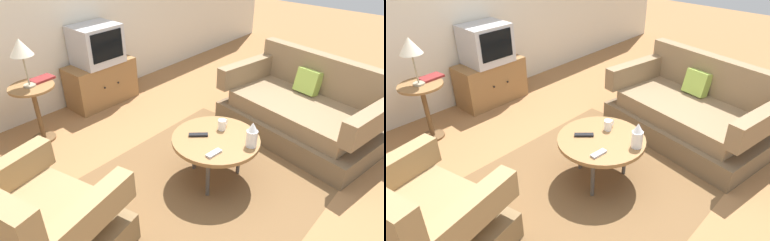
% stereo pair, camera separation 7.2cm
% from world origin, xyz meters
% --- Properties ---
extents(ground_plane, '(16.00, 16.00, 0.00)m').
position_xyz_m(ground_plane, '(0.00, 0.00, 0.00)').
color(ground_plane, olive).
extents(area_rug, '(2.04, 1.93, 0.00)m').
position_xyz_m(area_rug, '(0.12, 0.13, 0.00)').
color(area_rug, brown).
rests_on(area_rug, ground).
extents(armchair, '(1.03, 1.10, 0.91)m').
position_xyz_m(armchair, '(-1.38, 0.50, 0.31)').
color(armchair, brown).
rests_on(armchair, ground).
extents(couch, '(1.22, 1.82, 0.85)m').
position_xyz_m(couch, '(1.38, -0.11, 0.29)').
color(couch, brown).
rests_on(couch, ground).
extents(coffee_table, '(0.79, 0.79, 0.45)m').
position_xyz_m(coffee_table, '(0.12, 0.13, 0.42)').
color(coffee_table, olive).
rests_on(coffee_table, ground).
extents(side_table, '(0.46, 0.46, 0.65)m').
position_xyz_m(side_table, '(-0.59, 1.98, 0.46)').
color(side_table, olive).
rests_on(side_table, ground).
extents(tv_stand, '(0.88, 0.44, 0.55)m').
position_xyz_m(tv_stand, '(0.42, 2.23, 0.27)').
color(tv_stand, olive).
rests_on(tv_stand, ground).
extents(television, '(0.55, 0.47, 0.48)m').
position_xyz_m(television, '(0.42, 2.24, 0.79)').
color(television, '#B7B7BC').
rests_on(television, tv_stand).
extents(table_lamp, '(0.22, 0.22, 0.50)m').
position_xyz_m(table_lamp, '(-0.60, 1.98, 1.05)').
color(table_lamp, '#9E937A').
rests_on(table_lamp, side_table).
extents(vase, '(0.10, 0.10, 0.23)m').
position_xyz_m(vase, '(0.22, -0.17, 0.56)').
color(vase, white).
rests_on(vase, coffee_table).
extents(mug, '(0.12, 0.07, 0.10)m').
position_xyz_m(mug, '(0.28, 0.18, 0.50)').
color(mug, white).
rests_on(mug, coffee_table).
extents(tv_remote_dark, '(0.15, 0.16, 0.02)m').
position_xyz_m(tv_remote_dark, '(0.05, 0.27, 0.46)').
color(tv_remote_dark, black).
rests_on(tv_remote_dark, coffee_table).
extents(tv_remote_silver, '(0.15, 0.07, 0.02)m').
position_xyz_m(tv_remote_silver, '(-0.09, -0.01, 0.46)').
color(tv_remote_silver, '#B2B2B7').
rests_on(tv_remote_silver, coffee_table).
extents(book, '(0.25, 0.17, 0.02)m').
position_xyz_m(book, '(-0.43, 2.04, 0.66)').
color(book, maroon).
rests_on(book, side_table).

